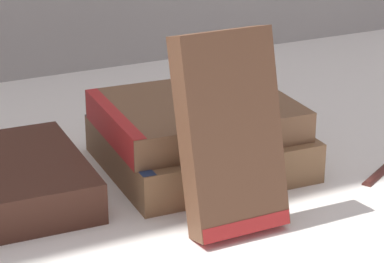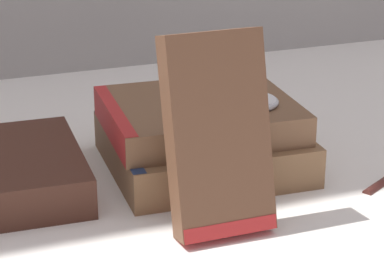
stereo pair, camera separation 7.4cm
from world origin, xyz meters
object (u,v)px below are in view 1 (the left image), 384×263
at_px(book_leaning_front, 231,139).
at_px(pocket_watch, 249,99).
at_px(book_flat_bottom, 195,148).
at_px(book_flat_top, 191,116).

xyz_separation_m(book_leaning_front, pocket_watch, (0.07, 0.10, -0.01)).
height_order(book_flat_bottom, pocket_watch, pocket_watch).
relative_size(book_flat_bottom, book_leaning_front, 1.13).
distance_m(book_flat_bottom, pocket_watch, 0.07).
xyz_separation_m(book_flat_bottom, book_flat_top, (-0.00, 0.00, 0.03)).
bearing_deg(pocket_watch, book_flat_top, 151.22).
bearing_deg(book_flat_top, pocket_watch, -25.11).
distance_m(book_flat_top, book_leaning_front, 0.13).
relative_size(book_flat_bottom, book_flat_top, 1.01).
bearing_deg(book_flat_top, book_flat_bottom, -23.53).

